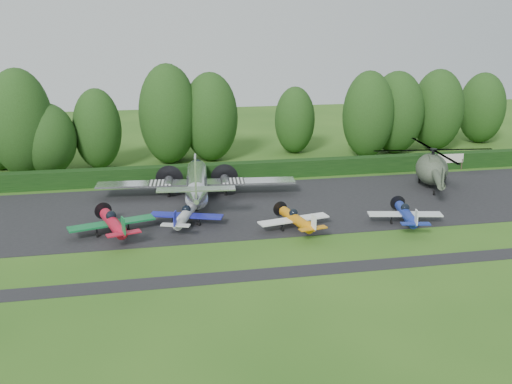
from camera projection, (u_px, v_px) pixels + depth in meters
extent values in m
plane|color=#285317|center=(284.00, 242.00, 49.05)|extent=(160.00, 160.00, 0.00)
cube|color=black|center=(261.00, 207.00, 58.44)|extent=(70.00, 18.00, 0.01)
cube|color=black|center=(303.00, 271.00, 43.41)|extent=(70.00, 2.00, 0.00)
cube|color=black|center=(243.00, 179.00, 68.78)|extent=(90.00, 1.60, 2.00)
cylinder|color=silver|center=(197.00, 183.00, 60.40)|extent=(2.22, 11.59, 2.22)
cone|color=silver|center=(192.00, 168.00, 66.50)|extent=(2.22, 1.45, 2.22)
cone|color=silver|center=(203.00, 197.00, 53.72)|extent=(2.22, 2.90, 2.22)
sphere|color=black|center=(192.00, 166.00, 65.49)|extent=(1.45, 1.45, 1.45)
cube|color=silver|center=(196.00, 183.00, 61.39)|extent=(21.25, 2.32, 0.21)
cube|color=white|center=(160.00, 184.00, 60.65)|extent=(2.51, 2.41, 0.05)
cube|color=white|center=(231.00, 180.00, 62.06)|extent=(2.51, 2.41, 0.05)
cylinder|color=silver|center=(167.00, 185.00, 61.44)|extent=(1.06, 3.09, 1.06)
cylinder|color=silver|center=(224.00, 182.00, 62.57)|extent=(1.06, 3.09, 1.06)
cylinder|color=black|center=(166.00, 180.00, 63.48)|extent=(3.09, 0.03, 3.09)
cylinder|color=black|center=(221.00, 177.00, 64.61)|extent=(3.09, 0.03, 3.09)
cube|color=silver|center=(204.00, 189.00, 52.69)|extent=(7.24, 1.35, 0.14)
cube|color=silver|center=(204.00, 176.00, 52.03)|extent=(0.17, 2.12, 3.67)
cylinder|color=black|center=(168.00, 195.00, 61.38)|extent=(0.24, 0.87, 0.87)
cylinder|color=black|center=(224.00, 192.00, 62.51)|extent=(0.24, 0.87, 0.87)
cylinder|color=black|center=(205.00, 223.00, 53.25)|extent=(0.17, 0.42, 0.42)
cylinder|color=#B01028|center=(113.00, 223.00, 50.15)|extent=(1.04, 5.97, 1.04)
sphere|color=black|center=(113.00, 216.00, 50.62)|extent=(0.91, 0.91, 0.91)
cube|color=#0F6531|center=(114.00, 223.00, 50.70)|extent=(7.60, 1.41, 0.15)
cube|color=#B01028|center=(111.00, 235.00, 46.70)|extent=(2.82, 0.76, 0.11)
cube|color=#0F6531|center=(110.00, 227.00, 46.39)|extent=(0.11, 0.87, 1.41)
cylinder|color=black|center=(115.00, 210.00, 53.77)|extent=(1.63, 0.02, 1.63)
cylinder|color=black|center=(98.00, 234.00, 50.48)|extent=(0.15, 0.48, 0.48)
cylinder|color=black|center=(130.00, 232.00, 51.00)|extent=(0.15, 0.48, 0.48)
cylinder|color=black|center=(115.00, 223.00, 53.09)|extent=(0.13, 0.43, 0.43)
cylinder|color=silver|center=(185.00, 216.00, 52.47)|extent=(0.93, 5.35, 0.93)
sphere|color=black|center=(184.00, 209.00, 52.89)|extent=(0.82, 0.82, 0.82)
cube|color=#1B1FA4|center=(185.00, 215.00, 52.97)|extent=(6.81, 1.27, 0.14)
cube|color=silver|center=(188.00, 225.00, 49.38)|extent=(2.53, 0.68, 0.10)
cube|color=#1B1FA4|center=(187.00, 218.00, 49.11)|extent=(0.10, 0.78, 1.27)
cylinder|color=black|center=(182.00, 204.00, 55.72)|extent=(1.46, 0.02, 1.46)
cylinder|color=black|center=(171.00, 225.00, 52.77)|extent=(0.14, 0.43, 0.43)
cylinder|color=black|center=(199.00, 223.00, 53.24)|extent=(0.14, 0.43, 0.43)
cylinder|color=black|center=(183.00, 216.00, 55.11)|extent=(0.12, 0.39, 0.39)
cylinder|color=#CA780B|center=(296.00, 220.00, 51.48)|extent=(0.92, 5.29, 0.92)
sphere|color=black|center=(295.00, 213.00, 51.90)|extent=(0.81, 0.81, 0.81)
cube|color=white|center=(295.00, 219.00, 51.97)|extent=(6.73, 1.25, 0.13)
cube|color=#CA780B|center=(306.00, 229.00, 48.43)|extent=(2.50, 0.67, 0.10)
cube|color=white|center=(306.00, 223.00, 48.16)|extent=(0.10, 0.77, 1.25)
cylinder|color=black|center=(287.00, 208.00, 54.69)|extent=(1.44, 0.02, 1.44)
cylinder|color=black|center=(282.00, 229.00, 51.78)|extent=(0.13, 0.42, 0.42)
cylinder|color=black|center=(308.00, 227.00, 52.24)|extent=(0.13, 0.42, 0.42)
cylinder|color=black|center=(289.00, 220.00, 54.09)|extent=(0.12, 0.38, 0.38)
cylinder|color=navy|center=(406.00, 214.00, 52.83)|extent=(0.94, 5.38, 0.94)
sphere|color=black|center=(404.00, 208.00, 53.26)|extent=(0.82, 0.82, 0.82)
cube|color=silver|center=(404.00, 214.00, 53.34)|extent=(6.84, 1.27, 0.14)
cube|color=navy|center=(423.00, 223.00, 49.73)|extent=(2.54, 0.68, 0.10)
cube|color=silver|center=(424.00, 217.00, 49.46)|extent=(0.10, 0.78, 1.27)
cylinder|color=black|center=(391.00, 203.00, 56.10)|extent=(1.47, 0.02, 1.47)
cylinder|color=black|center=(391.00, 223.00, 53.14)|extent=(0.14, 0.43, 0.43)
cylinder|color=black|center=(417.00, 221.00, 53.60)|extent=(0.14, 0.43, 0.43)
cylinder|color=black|center=(394.00, 215.00, 55.49)|extent=(0.12, 0.39, 0.39)
ellipsoid|color=#3A4233|center=(432.00, 169.00, 65.06)|extent=(3.56, 6.52, 3.41)
cylinder|color=#3A4233|center=(455.00, 178.00, 60.15)|extent=(0.80, 6.84, 0.80)
cube|color=#3A4233|center=(475.00, 177.00, 56.53)|extent=(0.14, 1.03, 1.82)
cylinder|color=black|center=(433.00, 154.00, 64.57)|extent=(0.34, 0.34, 0.91)
cylinder|color=black|center=(433.00, 150.00, 64.42)|extent=(0.80, 0.80, 0.28)
cylinder|color=black|center=(433.00, 150.00, 64.42)|extent=(13.68, 13.68, 0.07)
cube|color=#3A4233|center=(437.00, 160.00, 63.83)|extent=(1.03, 2.28, 0.80)
ellipsoid|color=black|center=(424.00, 164.00, 66.74)|extent=(2.17, 2.17, 1.95)
cylinder|color=black|center=(418.00, 182.00, 66.21)|extent=(0.21, 0.64, 0.64)
cylinder|color=black|center=(436.00, 181.00, 66.62)|extent=(0.21, 0.64, 0.64)
cylinder|color=black|center=(446.00, 193.00, 62.15)|extent=(0.18, 0.55, 0.55)
cylinder|color=#3F3326|center=(437.00, 165.00, 72.36)|extent=(0.14, 0.14, 1.37)
cylinder|color=#3F3326|center=(461.00, 164.00, 72.99)|extent=(0.14, 0.14, 1.37)
cube|color=beige|center=(450.00, 158.00, 72.44)|extent=(3.65, 0.09, 1.14)
cylinder|color=black|center=(211.00, 146.00, 77.17)|extent=(0.70, 0.70, 3.90)
ellipsoid|color=#1D3811|center=(210.00, 117.00, 76.01)|extent=(7.38, 7.38, 11.90)
cylinder|color=black|center=(99.00, 155.00, 73.23)|extent=(0.70, 0.70, 3.36)
ellipsoid|color=#1D3811|center=(97.00, 129.00, 72.23)|extent=(6.04, 6.04, 10.27)
cylinder|color=black|center=(435.00, 137.00, 83.92)|extent=(0.70, 0.70, 3.84)
ellipsoid|color=#1D3811|center=(437.00, 110.00, 82.78)|extent=(7.42, 7.42, 11.72)
cylinder|color=black|center=(294.00, 142.00, 81.78)|extent=(0.70, 0.70, 3.11)
ellipsoid|color=#1D3811|center=(295.00, 120.00, 80.86)|extent=(5.68, 5.68, 9.49)
cylinder|color=black|center=(1.00, 156.00, 72.50)|extent=(0.70, 0.70, 3.58)
cylinder|color=black|center=(394.00, 140.00, 81.71)|extent=(0.70, 0.70, 3.81)
ellipsoid|color=#1D3811|center=(396.00, 113.00, 80.58)|extent=(7.69, 7.69, 11.65)
cylinder|color=black|center=(366.00, 143.00, 79.11)|extent=(0.70, 0.70, 3.90)
ellipsoid|color=#1D3811|center=(368.00, 115.00, 77.95)|extent=(7.00, 7.00, 11.92)
cylinder|color=black|center=(479.00, 131.00, 88.70)|extent=(0.70, 0.70, 3.54)
ellipsoid|color=#1D3811|center=(482.00, 108.00, 87.65)|extent=(6.99, 6.99, 10.81)
cylinder|color=black|center=(169.00, 147.00, 75.76)|extent=(0.70, 0.70, 4.29)
ellipsoid|color=#1D3811|center=(168.00, 114.00, 74.49)|extent=(7.56, 7.56, 13.12)
cylinder|color=black|center=(25.00, 159.00, 69.48)|extent=(0.70, 0.70, 4.28)
ellipsoid|color=#1D3811|center=(20.00, 123.00, 68.21)|extent=(7.69, 7.69, 13.07)
cylinder|color=black|center=(50.00, 163.00, 70.31)|extent=(0.70, 0.70, 2.90)
ellipsoid|color=#1D3811|center=(47.00, 139.00, 69.45)|extent=(6.99, 6.99, 8.86)
cylinder|color=black|center=(175.00, 145.00, 77.77)|extent=(0.70, 0.70, 4.15)
ellipsoid|color=#1D3811|center=(173.00, 113.00, 76.54)|extent=(6.33, 6.33, 12.67)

